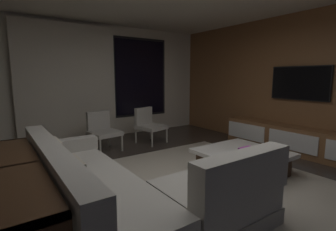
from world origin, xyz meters
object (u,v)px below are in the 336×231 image
object	(u,v)px
mounted_tv	(300,83)
console_table_behind_couch	(17,201)
accent_chair_near_window	(148,123)
book_stack_on_coffee_table	(247,152)
media_console	(300,142)
sectional_couch	(122,193)
coffee_table	(242,162)
accent_chair_by_curtain	(102,129)

from	to	relation	value
mounted_tv	console_table_behind_couch	bearing A→B (deg)	-178.14
console_table_behind_couch	accent_chair_near_window	bearing A→B (deg)	41.47
book_stack_on_coffee_table	console_table_behind_couch	world-z (taller)	console_table_behind_couch
book_stack_on_coffee_table	media_console	distance (m)	1.82
sectional_couch	media_console	world-z (taller)	sectional_couch
accent_chair_near_window	media_console	world-z (taller)	accent_chair_near_window
coffee_table	book_stack_on_coffee_table	xyz separation A→B (m)	(-0.13, -0.18, 0.23)
accent_chair_near_window	media_console	size ratio (longest dim) A/B	0.25
book_stack_on_coffee_table	mounted_tv	distance (m)	2.22
sectional_couch	coffee_table	distance (m)	2.03
console_table_behind_couch	media_console	bearing A→B (deg)	-0.52
console_table_behind_couch	mounted_tv	bearing A→B (deg)	1.86
media_console	mounted_tv	size ratio (longest dim) A/B	2.73
accent_chair_by_curtain	media_console	size ratio (longest dim) A/B	0.25
mounted_tv	console_table_behind_couch	distance (m)	4.89
sectional_couch	console_table_behind_couch	world-z (taller)	sectional_couch
accent_chair_by_curtain	mounted_tv	size ratio (longest dim) A/B	0.69
accent_chair_by_curtain	media_console	xyz separation A→B (m)	(2.95, -2.47, -0.18)
book_stack_on_coffee_table	console_table_behind_couch	size ratio (longest dim) A/B	0.13
book_stack_on_coffee_table	accent_chair_near_window	bearing A→B (deg)	91.64
sectional_couch	accent_chair_near_window	distance (m)	3.13
coffee_table	book_stack_on_coffee_table	size ratio (longest dim) A/B	4.24
console_table_behind_couch	sectional_couch	bearing A→B (deg)	-7.99
accent_chair_by_curtain	mounted_tv	distance (m)	3.98
media_console	accent_chair_by_curtain	bearing A→B (deg)	140.13
book_stack_on_coffee_table	accent_chair_by_curtain	size ratio (longest dim) A/B	0.35
accent_chair_by_curtain	console_table_behind_couch	distance (m)	2.94
accent_chair_by_curtain	accent_chair_near_window	bearing A→B (deg)	-0.45
media_console	console_table_behind_couch	xyz separation A→B (m)	(-4.61, 0.04, 0.16)
mounted_tv	accent_chair_by_curtain	bearing A→B (deg)	144.10
book_stack_on_coffee_table	accent_chair_by_curtain	distance (m)	2.88
coffee_table	accent_chair_near_window	size ratio (longest dim) A/B	1.49
book_stack_on_coffee_table	accent_chair_by_curtain	world-z (taller)	accent_chair_by_curtain
console_table_behind_couch	accent_chair_by_curtain	bearing A→B (deg)	55.58
book_stack_on_coffee_table	coffee_table	bearing A→B (deg)	53.74
media_console	accent_chair_near_window	bearing A→B (deg)	127.41
book_stack_on_coffee_table	accent_chair_near_window	distance (m)	2.63
mounted_tv	console_table_behind_couch	xyz separation A→B (m)	(-4.79, -0.16, -0.93)
media_console	mounted_tv	bearing A→B (deg)	47.52
accent_chair_by_curtain	mounted_tv	world-z (taller)	mounted_tv
coffee_table	accent_chair_by_curtain	bearing A→B (deg)	117.54
mounted_tv	book_stack_on_coffee_table	bearing A→B (deg)	-169.48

